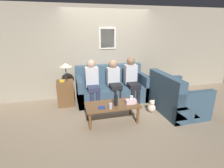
{
  "coord_description": "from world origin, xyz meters",
  "views": [
    {
      "loc": [
        -1.19,
        -4.02,
        2.01
      ],
      "look_at": [
        -0.15,
        -0.09,
        0.68
      ],
      "focal_mm": 28.0,
      "sensor_mm": 36.0,
      "label": 1
    }
  ],
  "objects_px": {
    "coffee_table": "(112,107)",
    "drinking_glass": "(131,98)",
    "wine_bottle": "(116,100)",
    "teddy_bear": "(152,107)",
    "person_middle": "(114,79)",
    "person_right": "(132,78)",
    "couch_main": "(111,89)",
    "person_left": "(92,81)",
    "couch_side": "(175,99)"
  },
  "relations": [
    {
      "from": "drinking_glass",
      "to": "wine_bottle",
      "type": "bearing_deg",
      "value": -155.69
    },
    {
      "from": "person_middle",
      "to": "teddy_bear",
      "type": "distance_m",
      "value": 1.24
    },
    {
      "from": "coffee_table",
      "to": "wine_bottle",
      "type": "height_order",
      "value": "wine_bottle"
    },
    {
      "from": "couch_main",
      "to": "drinking_glass",
      "type": "distance_m",
      "value": 1.13
    },
    {
      "from": "wine_bottle",
      "to": "person_middle",
      "type": "xyz_separation_m",
      "value": [
        0.27,
        1.14,
        0.1
      ]
    },
    {
      "from": "drinking_glass",
      "to": "person_right",
      "type": "distance_m",
      "value": 0.99
    },
    {
      "from": "coffee_table",
      "to": "couch_side",
      "type": "bearing_deg",
      "value": 3.3
    },
    {
      "from": "coffee_table",
      "to": "wine_bottle",
      "type": "distance_m",
      "value": 0.21
    },
    {
      "from": "couch_side",
      "to": "teddy_bear",
      "type": "relative_size",
      "value": 4.15
    },
    {
      "from": "person_left",
      "to": "person_middle",
      "type": "bearing_deg",
      "value": 3.09
    },
    {
      "from": "couch_side",
      "to": "teddy_bear",
      "type": "height_order",
      "value": "couch_side"
    },
    {
      "from": "person_left",
      "to": "teddy_bear",
      "type": "height_order",
      "value": "person_left"
    },
    {
      "from": "coffee_table",
      "to": "teddy_bear",
      "type": "distance_m",
      "value": 1.1
    },
    {
      "from": "person_left",
      "to": "person_middle",
      "type": "relative_size",
      "value": 1.03
    },
    {
      "from": "couch_main",
      "to": "person_right",
      "type": "bearing_deg",
      "value": -20.98
    },
    {
      "from": "coffee_table",
      "to": "person_left",
      "type": "xyz_separation_m",
      "value": [
        -0.27,
        1.03,
        0.29
      ]
    },
    {
      "from": "coffee_table",
      "to": "drinking_glass",
      "type": "xyz_separation_m",
      "value": [
        0.49,
        0.12,
        0.1
      ]
    },
    {
      "from": "couch_side",
      "to": "person_middle",
      "type": "distance_m",
      "value": 1.65
    },
    {
      "from": "couch_side",
      "to": "coffee_table",
      "type": "relative_size",
      "value": 1.13
    },
    {
      "from": "drinking_glass",
      "to": "couch_main",
      "type": "bearing_deg",
      "value": 99.67
    },
    {
      "from": "wine_bottle",
      "to": "person_right",
      "type": "height_order",
      "value": "person_right"
    },
    {
      "from": "couch_main",
      "to": "drinking_glass",
      "type": "xyz_separation_m",
      "value": [
        0.19,
        -1.11,
        0.14
      ]
    },
    {
      "from": "person_right",
      "to": "teddy_bear",
      "type": "height_order",
      "value": "person_right"
    },
    {
      "from": "couch_side",
      "to": "teddy_bear",
      "type": "distance_m",
      "value": 0.61
    },
    {
      "from": "wine_bottle",
      "to": "teddy_bear",
      "type": "bearing_deg",
      "value": 14.78
    },
    {
      "from": "drinking_glass",
      "to": "person_middle",
      "type": "xyz_separation_m",
      "value": [
        -0.16,
        0.94,
        0.18
      ]
    },
    {
      "from": "couch_side",
      "to": "person_left",
      "type": "bearing_deg",
      "value": 63.75
    },
    {
      "from": "drinking_glass",
      "to": "person_right",
      "type": "xyz_separation_m",
      "value": [
        0.34,
        0.9,
        0.21
      ]
    },
    {
      "from": "wine_bottle",
      "to": "teddy_bear",
      "type": "distance_m",
      "value": 1.11
    },
    {
      "from": "drinking_glass",
      "to": "person_left",
      "type": "relative_size",
      "value": 0.08
    },
    {
      "from": "couch_side",
      "to": "wine_bottle",
      "type": "relative_size",
      "value": 3.88
    },
    {
      "from": "person_middle",
      "to": "drinking_glass",
      "type": "bearing_deg",
      "value": -80.56
    },
    {
      "from": "teddy_bear",
      "to": "person_left",
      "type": "bearing_deg",
      "value": 147.69
    },
    {
      "from": "person_middle",
      "to": "person_right",
      "type": "relative_size",
      "value": 0.95
    },
    {
      "from": "wine_bottle",
      "to": "teddy_bear",
      "type": "xyz_separation_m",
      "value": [
        1.0,
        0.26,
        -0.41
      ]
    },
    {
      "from": "person_middle",
      "to": "teddy_bear",
      "type": "xyz_separation_m",
      "value": [
        0.73,
        -0.87,
        -0.51
      ]
    },
    {
      "from": "couch_main",
      "to": "wine_bottle",
      "type": "xyz_separation_m",
      "value": [
        -0.24,
        -1.3,
        0.22
      ]
    },
    {
      "from": "coffee_table",
      "to": "person_right",
      "type": "bearing_deg",
      "value": 50.85
    },
    {
      "from": "coffee_table",
      "to": "person_middle",
      "type": "bearing_deg",
      "value": 72.55
    },
    {
      "from": "wine_bottle",
      "to": "person_middle",
      "type": "bearing_deg",
      "value": 76.46
    },
    {
      "from": "couch_main",
      "to": "coffee_table",
      "type": "height_order",
      "value": "couch_main"
    },
    {
      "from": "couch_main",
      "to": "person_left",
      "type": "relative_size",
      "value": 1.63
    },
    {
      "from": "couch_main",
      "to": "person_middle",
      "type": "distance_m",
      "value": 0.36
    },
    {
      "from": "wine_bottle",
      "to": "drinking_glass",
      "type": "distance_m",
      "value": 0.48
    },
    {
      "from": "person_right",
      "to": "teddy_bear",
      "type": "bearing_deg",
      "value": -74.74
    },
    {
      "from": "wine_bottle",
      "to": "person_left",
      "type": "height_order",
      "value": "person_left"
    },
    {
      "from": "couch_side",
      "to": "wine_bottle",
      "type": "height_order",
      "value": "couch_side"
    },
    {
      "from": "couch_side",
      "to": "person_right",
      "type": "xyz_separation_m",
      "value": [
        -0.8,
        0.93,
        0.34
      ]
    },
    {
      "from": "coffee_table",
      "to": "person_middle",
      "type": "distance_m",
      "value": 1.15
    },
    {
      "from": "drinking_glass",
      "to": "person_middle",
      "type": "relative_size",
      "value": 0.08
    }
  ]
}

